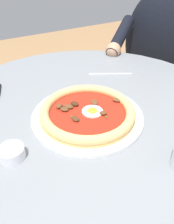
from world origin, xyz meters
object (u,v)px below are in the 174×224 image
(pizza_on_plate, at_px, (87,113))
(cafe_chair_diner, at_px, (158,70))
(dining_table, at_px, (88,144))
(fork_utensil, at_px, (110,74))
(diner_person, at_px, (152,77))
(ramekin_capers, at_px, (12,152))

(pizza_on_plate, bearing_deg, cafe_chair_diner, 122.54)
(dining_table, bearing_deg, fork_utensil, 133.68)
(fork_utensil, bearing_deg, dining_table, -46.32)
(cafe_chair_diner, bearing_deg, diner_person, -58.31)
(dining_table, relative_size, fork_utensil, 6.73)
(dining_table, height_order, cafe_chair_diner, cafe_chair_diner)
(fork_utensil, xyz_separation_m, diner_person, (-0.22, 0.45, -0.23))
(diner_person, distance_m, cafe_chair_diner, 0.14)
(pizza_on_plate, xyz_separation_m, ramekin_capers, (0.05, -0.23, -0.00))
(dining_table, height_order, fork_utensil, fork_utensil)
(pizza_on_plate, height_order, diner_person, diner_person)
(pizza_on_plate, height_order, fork_utensil, pizza_on_plate)
(pizza_on_plate, bearing_deg, diner_person, 122.69)
(diner_person, xyz_separation_m, cafe_chair_diner, (-0.07, 0.12, -0.01))
(dining_table, xyz_separation_m, fork_utensil, (-0.19, 0.20, 0.12))
(dining_table, height_order, ramekin_capers, ramekin_capers)
(fork_utensil, distance_m, cafe_chair_diner, 0.67)
(dining_table, bearing_deg, cafe_chair_diner, 122.39)
(pizza_on_plate, xyz_separation_m, cafe_chair_diner, (-0.49, 0.77, -0.25))
(fork_utensil, height_order, cafe_chair_diner, cafe_chair_diner)
(dining_table, distance_m, diner_person, 0.78)
(pizza_on_plate, bearing_deg, fork_utensil, 133.73)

